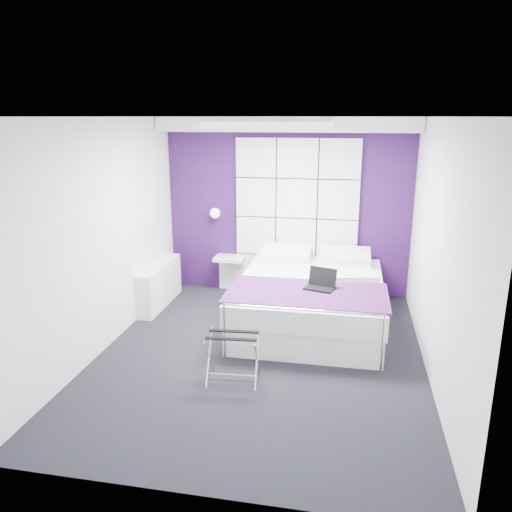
{
  "coord_description": "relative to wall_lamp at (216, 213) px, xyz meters",
  "views": [
    {
      "loc": [
        0.91,
        -5.03,
        2.6
      ],
      "look_at": [
        -0.11,
        0.35,
        1.07
      ],
      "focal_mm": 35.0,
      "sensor_mm": 36.0,
      "label": 1
    }
  ],
  "objects": [
    {
      "name": "bed",
      "position": [
        1.52,
        -1.04,
        -0.89
      ],
      "size": [
        1.86,
        2.25,
        0.78
      ],
      "color": "white",
      "rests_on": "floor"
    },
    {
      "name": "skylight",
      "position": [
        1.05,
        -1.46,
        1.33
      ],
      "size": [
        1.36,
        0.86,
        0.12
      ],
      "primitive_type": null,
      "color": "white",
      "rests_on": "ceiling"
    },
    {
      "name": "wall_back",
      "position": [
        1.05,
        0.14,
        0.08
      ],
      "size": [
        3.6,
        0.0,
        3.6
      ],
      "primitive_type": "plane",
      "rotation": [
        1.57,
        0.0,
        0.0
      ],
      "color": "white",
      "rests_on": "floor"
    },
    {
      "name": "radiator",
      "position": [
        -0.64,
        -0.76,
        -0.92
      ],
      "size": [
        0.22,
        1.2,
        0.6
      ],
      "primitive_type": "cube",
      "color": "white",
      "rests_on": "floor"
    },
    {
      "name": "nightstand",
      "position": [
        0.21,
        -0.04,
        -0.68
      ],
      "size": [
        0.44,
        0.34,
        0.05
      ],
      "primitive_type": "cube",
      "color": "white",
      "rests_on": "wall_back"
    },
    {
      "name": "wall_right",
      "position": [
        2.85,
        -2.06,
        0.08
      ],
      "size": [
        0.0,
        4.4,
        4.4
      ],
      "primitive_type": "plane",
      "rotation": [
        1.57,
        0.0,
        -1.57
      ],
      "color": "white",
      "rests_on": "floor"
    },
    {
      "name": "accent_wall",
      "position": [
        1.05,
        0.13,
        0.08
      ],
      "size": [
        3.58,
        0.02,
        2.58
      ],
      "primitive_type": "cube",
      "color": "#2D0E3F",
      "rests_on": "wall_back"
    },
    {
      "name": "ceiling",
      "position": [
        1.05,
        -2.06,
        1.38
      ],
      "size": [
        4.4,
        4.4,
        0.0
      ],
      "primitive_type": "plane",
      "rotation": [
        3.14,
        0.0,
        0.0
      ],
      "color": "white",
      "rests_on": "wall_back"
    },
    {
      "name": "floor",
      "position": [
        1.05,
        -2.06,
        -1.22
      ],
      "size": [
        4.4,
        4.4,
        0.0
      ],
      "primitive_type": "plane",
      "color": "black",
      "rests_on": "ground"
    },
    {
      "name": "headboard",
      "position": [
        1.2,
        0.08,
        -0.05
      ],
      "size": [
        1.8,
        0.08,
        2.3
      ],
      "primitive_type": null,
      "color": "silver",
      "rests_on": "wall_back"
    },
    {
      "name": "laptop",
      "position": [
        1.66,
        -1.43,
        -0.53
      ],
      "size": [
        0.34,
        0.24,
        0.24
      ],
      "rotation": [
        0.0,
        0.0,
        -0.3
      ],
      "color": "black",
      "rests_on": "bed"
    },
    {
      "name": "soffit",
      "position": [
        1.05,
        -0.11,
        1.28
      ],
      "size": [
        3.58,
        0.5,
        0.2
      ],
      "primitive_type": "cube",
      "color": "white",
      "rests_on": "wall_back"
    },
    {
      "name": "wall_lamp",
      "position": [
        0.0,
        0.0,
        0.0
      ],
      "size": [
        0.15,
        0.15,
        0.15
      ],
      "primitive_type": "sphere",
      "color": "white",
      "rests_on": "wall_back"
    },
    {
      "name": "luggage_rack",
      "position": [
        0.88,
        -2.63,
        -0.97
      ],
      "size": [
        0.51,
        0.37,
        0.5
      ],
      "rotation": [
        0.0,
        0.0,
        0.07
      ],
      "color": "silver",
      "rests_on": "floor"
    },
    {
      "name": "wall_left",
      "position": [
        -0.75,
        -2.06,
        0.08
      ],
      "size": [
        0.0,
        4.4,
        4.4
      ],
      "primitive_type": "plane",
      "rotation": [
        1.57,
        0.0,
        1.57
      ],
      "color": "white",
      "rests_on": "floor"
    }
  ]
}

